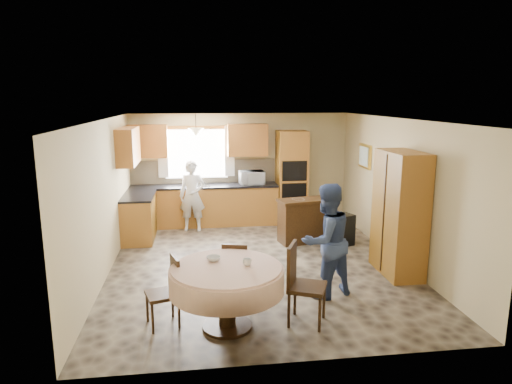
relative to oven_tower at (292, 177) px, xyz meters
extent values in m
cube|color=#72644F|center=(-1.15, -2.69, -1.06)|extent=(5.00, 6.00, 0.01)
cube|color=white|center=(-1.15, -2.69, 1.44)|extent=(5.00, 6.00, 0.01)
cube|color=tan|center=(-1.15, 0.31, 0.19)|extent=(5.00, 0.02, 2.50)
cube|color=tan|center=(-1.15, -5.69, 0.19)|extent=(5.00, 0.02, 2.50)
cube|color=tan|center=(-3.65, -2.69, 0.19)|extent=(0.02, 6.00, 2.50)
cube|color=tan|center=(1.35, -2.69, 0.19)|extent=(0.02, 6.00, 2.50)
cube|color=white|center=(-2.15, 0.29, 0.54)|extent=(1.40, 0.03, 1.10)
cube|color=white|center=(-2.90, 0.24, 0.59)|extent=(0.22, 0.02, 1.15)
cube|color=white|center=(-1.40, 0.24, 0.59)|extent=(0.22, 0.02, 1.15)
cube|color=#CD7E36|center=(-2.00, 0.01, -0.62)|extent=(3.30, 0.60, 0.88)
cube|color=black|center=(-2.00, 0.01, -0.16)|extent=(3.30, 0.64, 0.04)
cube|color=#CD7E36|center=(-3.35, -0.89, -0.62)|extent=(0.60, 1.20, 0.88)
cube|color=black|center=(-3.35, -0.89, -0.16)|extent=(0.64, 1.20, 0.04)
cube|color=tan|center=(-2.00, 0.30, 0.12)|extent=(3.30, 0.02, 0.55)
cube|color=#C17430|center=(-3.20, 0.15, 0.85)|extent=(0.85, 0.33, 0.72)
cube|color=#C17430|center=(-1.00, 0.15, 0.85)|extent=(0.90, 0.33, 0.72)
cube|color=#C17430|center=(-3.48, -0.89, 0.85)|extent=(0.33, 1.20, 0.72)
cube|color=#CD7E36|center=(0.00, 0.00, 0.00)|extent=(0.66, 0.62, 2.12)
cube|color=black|center=(0.00, -0.31, 0.19)|extent=(0.56, 0.01, 0.45)
cube|color=black|center=(0.00, -0.31, -0.31)|extent=(0.56, 0.01, 0.45)
cone|color=beige|center=(-2.15, -0.19, 1.06)|extent=(0.36, 0.36, 0.18)
cube|color=#3E2911|center=(0.00, -1.51, -0.65)|extent=(1.23, 0.70, 0.82)
cube|color=black|center=(0.62, -1.83, -0.75)|extent=(0.53, 0.45, 0.61)
cube|color=#CD7E36|center=(1.07, -3.34, -0.05)|extent=(0.53, 1.06, 2.02)
cylinder|color=#3E2911|center=(-1.83, -4.82, -0.69)|extent=(0.21, 0.21, 0.75)
cylinder|color=#3E2911|center=(-1.83, -4.82, -1.04)|extent=(0.63, 0.63, 0.04)
cylinder|color=beige|center=(-1.83, -4.82, -0.27)|extent=(1.36, 1.36, 0.05)
cylinder|color=beige|center=(-1.83, -4.82, -0.42)|extent=(1.42, 1.42, 0.29)
cube|color=#3E2911|center=(-2.64, -4.64, -0.65)|extent=(0.48, 0.48, 0.05)
cube|color=#3E2911|center=(-2.47, -4.59, -0.40)|extent=(0.14, 0.36, 0.46)
cylinder|color=#3E2911|center=(-2.80, -4.81, -0.86)|extent=(0.03, 0.03, 0.39)
cylinder|color=#3E2911|center=(-2.47, -4.81, -0.86)|extent=(0.03, 0.03, 0.39)
cylinder|color=#3E2911|center=(-2.80, -4.48, -0.86)|extent=(0.03, 0.03, 0.39)
cylinder|color=#3E2911|center=(-2.47, -4.48, -0.86)|extent=(0.03, 0.03, 0.39)
cube|color=#3E2911|center=(-1.63, -3.98, -0.66)|extent=(0.46, 0.46, 0.04)
cube|color=#3E2911|center=(-1.68, -4.15, -0.41)|extent=(0.35, 0.13, 0.45)
cylinder|color=#3E2911|center=(-1.79, -4.14, -0.87)|extent=(0.03, 0.03, 0.39)
cylinder|color=#3E2911|center=(-1.47, -4.14, -0.87)|extent=(0.03, 0.03, 0.39)
cylinder|color=#3E2911|center=(-1.79, -3.82, -0.87)|extent=(0.03, 0.03, 0.39)
cylinder|color=#3E2911|center=(-1.47, -3.82, -0.87)|extent=(0.03, 0.03, 0.39)
cube|color=#3E2911|center=(-0.81, -4.83, -0.58)|extent=(0.59, 0.59, 0.05)
cube|color=#3E2911|center=(-1.00, -4.75, -0.29)|extent=(0.21, 0.41, 0.54)
cylinder|color=#3E2911|center=(-1.01, -5.02, -0.83)|extent=(0.04, 0.04, 0.46)
cylinder|color=#3E2911|center=(-0.62, -5.02, -0.83)|extent=(0.04, 0.04, 0.46)
cylinder|color=#3E2911|center=(-1.01, -4.63, -0.83)|extent=(0.04, 0.04, 0.46)
cylinder|color=#3E2911|center=(-0.62, -4.63, -0.83)|extent=(0.04, 0.04, 0.46)
cube|color=gold|center=(1.32, -1.07, 0.59)|extent=(0.05, 0.60, 0.50)
cube|color=#ABBCC8|center=(1.29, -1.07, 0.59)|extent=(0.01, 0.50, 0.39)
imported|color=silver|center=(-0.93, -0.04, 0.01)|extent=(0.58, 0.42, 0.31)
imported|color=silver|center=(-2.27, -0.39, -0.29)|extent=(0.60, 0.42, 1.53)
imported|color=navy|center=(-0.35, -4.05, -0.23)|extent=(1.00, 0.90, 1.67)
imported|color=#B2B2B2|center=(-0.18, -1.51, -0.21)|extent=(0.26, 0.26, 0.06)
imported|color=silver|center=(0.34, -1.51, -0.08)|extent=(0.16, 0.16, 0.32)
imported|color=#B2B2B2|center=(-1.58, -4.81, -0.21)|extent=(0.14, 0.14, 0.09)
imported|color=#B2B2B2|center=(-1.98, -4.59, -0.22)|extent=(0.23, 0.23, 0.06)
camera|label=1|loc=(-2.18, -10.11, 1.78)|focal=32.00mm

